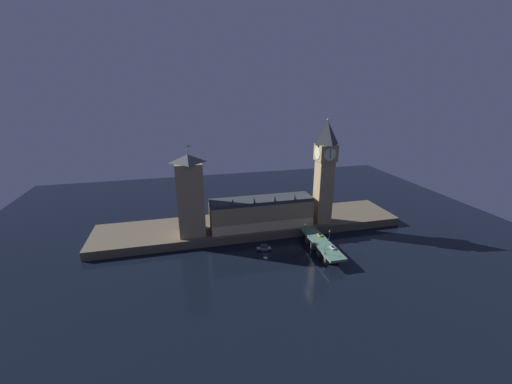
# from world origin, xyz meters

# --- Properties ---
(ground_plane) EXTENTS (400.00, 400.00, 0.00)m
(ground_plane) POSITION_xyz_m (0.00, 0.00, 0.00)
(ground_plane) COLOR black
(embankment) EXTENTS (220.00, 42.00, 5.88)m
(embankment) POSITION_xyz_m (0.00, 39.00, 2.94)
(embankment) COLOR brown
(embankment) RESTS_ON ground_plane
(parliament_hall) EXTENTS (71.46, 17.98, 24.89)m
(parliament_hall) POSITION_xyz_m (5.03, 29.32, 16.23)
(parliament_hall) COLOR #9E845B
(parliament_hall) RESTS_ON embankment
(clock_tower) EXTENTS (13.07, 13.18, 74.21)m
(clock_tower) POSITION_xyz_m (49.97, 26.83, 45.19)
(clock_tower) COLOR #9E845B
(clock_tower) RESTS_ON embankment
(victoria_tower) EXTENTS (17.22, 17.22, 59.99)m
(victoria_tower) POSITION_xyz_m (-43.02, 29.94, 32.97)
(victoria_tower) COLOR #9E845B
(victoria_tower) RESTS_ON embankment
(bridge) EXTENTS (10.71, 46.00, 6.81)m
(bridge) POSITION_xyz_m (35.35, -5.00, 4.49)
(bridge) COLOR #4C7560
(bridge) RESTS_ON ground_plane
(car_southbound_lead) EXTENTS (1.84, 3.81, 1.51)m
(car_southbound_lead) POSITION_xyz_m (37.71, -14.96, 7.52)
(car_southbound_lead) COLOR white
(car_southbound_lead) RESTS_ON bridge
(car_southbound_trail) EXTENTS (1.96, 4.21, 1.32)m
(car_southbound_trail) POSITION_xyz_m (37.71, 3.26, 7.43)
(car_southbound_trail) COLOR yellow
(car_southbound_trail) RESTS_ON bridge
(pedestrian_near_rail) EXTENTS (0.38, 0.38, 1.68)m
(pedestrian_near_rail) POSITION_xyz_m (30.64, -20.10, 7.70)
(pedestrian_near_rail) COLOR black
(pedestrian_near_rail) RESTS_ON bridge
(pedestrian_mid_walk) EXTENTS (0.38, 0.38, 1.66)m
(pedestrian_mid_walk) POSITION_xyz_m (40.06, -4.79, 7.69)
(pedestrian_mid_walk) COLOR black
(pedestrian_mid_walk) RESTS_ON bridge
(pedestrian_far_rail) EXTENTS (0.38, 0.38, 1.64)m
(pedestrian_far_rail) POSITION_xyz_m (30.64, 3.44, 7.68)
(pedestrian_far_rail) COLOR black
(pedestrian_far_rail) RESTS_ON bridge
(street_lamp_near) EXTENTS (1.34, 0.60, 6.35)m
(street_lamp_near) POSITION_xyz_m (30.24, -19.72, 10.79)
(street_lamp_near) COLOR #2D3333
(street_lamp_near) RESTS_ON bridge
(street_lamp_mid) EXTENTS (1.34, 0.60, 7.33)m
(street_lamp_mid) POSITION_xyz_m (40.46, -5.00, 11.39)
(street_lamp_mid) COLOR #2D3333
(street_lamp_mid) RESTS_ON bridge
(street_lamp_far) EXTENTS (1.34, 0.60, 6.55)m
(street_lamp_far) POSITION_xyz_m (30.24, 9.72, 10.91)
(street_lamp_far) COLOR #2D3333
(street_lamp_far) RESTS_ON bridge
(boat_upstream) EXTENTS (10.79, 5.44, 4.18)m
(boat_upstream) POSITION_xyz_m (0.26, 4.72, 1.52)
(boat_upstream) COLOR #1E2842
(boat_upstream) RESTS_ON ground_plane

